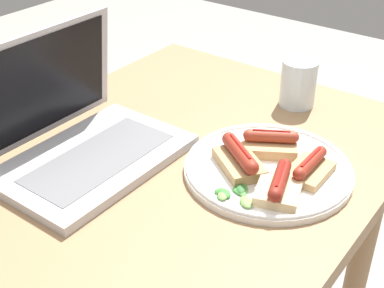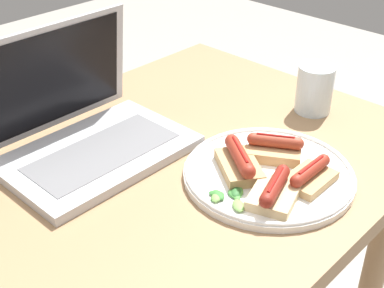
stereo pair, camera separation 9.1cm
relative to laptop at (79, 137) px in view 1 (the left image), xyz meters
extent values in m
cube|color=#93704C|center=(0.00, -0.14, -0.06)|extent=(1.10, 0.72, 0.04)
cylinder|color=#93704C|center=(0.47, 0.14, -0.44)|extent=(0.05, 0.05, 0.73)
cylinder|color=#93704C|center=(0.47, -0.41, -0.44)|extent=(0.05, 0.05, 0.73)
cube|color=#B7B7BC|center=(0.00, -0.04, -0.03)|extent=(0.34, 0.22, 0.02)
cube|color=slate|center=(0.00, -0.05, -0.02)|extent=(0.28, 0.12, 0.00)
cube|color=#B7B7BC|center=(0.00, 0.09, 0.08)|extent=(0.34, 0.03, 0.21)
cube|color=black|center=(0.00, 0.08, 0.08)|extent=(0.30, 0.02, 0.18)
cylinder|color=white|center=(0.16, -0.30, -0.04)|extent=(0.30, 0.30, 0.01)
torus|color=white|center=(0.16, -0.30, -0.03)|extent=(0.29, 0.29, 0.01)
cube|color=tan|center=(0.13, -0.26, -0.02)|extent=(0.11, 0.12, 0.02)
cylinder|color=maroon|center=(0.13, -0.26, 0.00)|extent=(0.08, 0.09, 0.03)
sphere|color=maroon|center=(0.10, -0.30, 0.00)|extent=(0.03, 0.03, 0.03)
sphere|color=maroon|center=(0.16, -0.22, 0.00)|extent=(0.03, 0.03, 0.03)
cylinder|color=red|center=(0.13, -0.26, 0.01)|extent=(0.05, 0.07, 0.01)
cube|color=tan|center=(0.18, -0.37, -0.02)|extent=(0.09, 0.06, 0.01)
cylinder|color=maroon|center=(0.18, -0.37, 0.00)|extent=(0.08, 0.02, 0.02)
sphere|color=maroon|center=(0.23, -0.37, 0.00)|extent=(0.02, 0.02, 0.02)
sphere|color=maroon|center=(0.14, -0.37, 0.00)|extent=(0.02, 0.02, 0.02)
cylinder|color=red|center=(0.18, -0.37, 0.01)|extent=(0.07, 0.01, 0.00)
cube|color=tan|center=(0.21, -0.28, -0.02)|extent=(0.11, 0.12, 0.02)
cylinder|color=#9E3D28|center=(0.21, -0.28, 0.00)|extent=(0.06, 0.08, 0.02)
sphere|color=#9E3D28|center=(0.23, -0.31, 0.00)|extent=(0.02, 0.02, 0.02)
sphere|color=#9E3D28|center=(0.19, -0.24, 0.00)|extent=(0.02, 0.02, 0.02)
cylinder|color=red|center=(0.21, -0.28, 0.01)|extent=(0.04, 0.06, 0.00)
cube|color=#D6B784|center=(0.10, -0.35, -0.02)|extent=(0.11, 0.10, 0.02)
cylinder|color=maroon|center=(0.10, -0.35, 0.00)|extent=(0.09, 0.05, 0.02)
sphere|color=maroon|center=(0.14, -0.34, 0.00)|extent=(0.02, 0.02, 0.02)
sphere|color=maroon|center=(0.06, -0.37, 0.00)|extent=(0.02, 0.02, 0.02)
cylinder|color=red|center=(0.10, -0.35, 0.01)|extent=(0.07, 0.03, 0.01)
ellipsoid|color=#387A33|center=(0.05, -0.28, -0.03)|extent=(0.03, 0.03, 0.01)
ellipsoid|color=#387A33|center=(0.07, -0.30, -0.03)|extent=(0.02, 0.03, 0.01)
ellipsoid|color=#387A33|center=(0.05, -0.28, -0.03)|extent=(0.03, 0.03, 0.01)
ellipsoid|color=#4C8E3D|center=(0.07, -0.31, -0.03)|extent=(0.02, 0.02, 0.01)
ellipsoid|color=#2D662D|center=(0.04, -0.28, -0.03)|extent=(0.02, 0.02, 0.00)
ellipsoid|color=#2D662D|center=(0.07, -0.30, -0.03)|extent=(0.03, 0.03, 0.01)
ellipsoid|color=#709E4C|center=(0.04, -0.29, -0.03)|extent=(0.03, 0.03, 0.01)
ellipsoid|color=#4C8E3D|center=(0.08, -0.30, -0.03)|extent=(0.03, 0.03, 0.01)
ellipsoid|color=#709E4C|center=(0.05, -0.33, -0.03)|extent=(0.03, 0.04, 0.01)
cylinder|color=silver|center=(0.43, -0.22, 0.01)|extent=(0.08, 0.08, 0.10)
camera|label=1|loc=(-0.54, -0.66, 0.50)|focal=50.00mm
camera|label=2|loc=(-0.48, -0.73, 0.50)|focal=50.00mm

